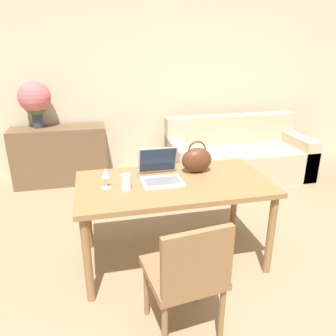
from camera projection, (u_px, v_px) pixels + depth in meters
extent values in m
plane|color=#997F60|center=(212.00, 315.00, 2.26)|extent=(14.00, 14.00, 0.00)
cube|color=beige|center=(142.00, 75.00, 4.45)|extent=(10.00, 0.06, 2.70)
cube|color=olive|center=(174.00, 184.00, 2.61)|extent=(1.53, 0.81, 0.04)
cylinder|color=olive|center=(88.00, 260.00, 2.28)|extent=(0.06, 0.06, 0.69)
cylinder|color=olive|center=(271.00, 235.00, 2.58)|extent=(0.06, 0.06, 0.69)
cylinder|color=olive|center=(87.00, 213.00, 2.91)|extent=(0.06, 0.06, 0.69)
cylinder|color=olive|center=(235.00, 198.00, 3.20)|extent=(0.06, 0.06, 0.69)
cube|color=olive|center=(183.00, 272.00, 2.02)|extent=(0.49, 0.49, 0.05)
cube|color=olive|center=(197.00, 262.00, 1.77)|extent=(0.42, 0.09, 0.38)
cylinder|color=olive|center=(146.00, 289.00, 2.21)|extent=(0.04, 0.04, 0.41)
cylinder|color=olive|center=(196.00, 277.00, 2.32)|extent=(0.04, 0.04, 0.41)
cylinder|color=olive|center=(165.00, 332.00, 1.88)|extent=(0.04, 0.04, 0.41)
cylinder|color=olive|center=(222.00, 315.00, 2.00)|extent=(0.04, 0.04, 0.41)
cube|color=#C1B293|center=(239.00, 163.00, 4.51)|extent=(1.91, 0.84, 0.42)
cube|color=#C1B293|center=(231.00, 129.00, 4.66)|extent=(1.91, 0.20, 0.40)
cube|color=#C1B293|center=(179.00, 163.00, 4.31)|extent=(0.20, 0.84, 0.56)
cube|color=#C1B293|center=(295.00, 154.00, 4.67)|extent=(0.20, 0.84, 0.56)
cube|color=brown|center=(61.00, 156.00, 4.30)|extent=(1.19, 0.40, 0.76)
cube|color=silver|center=(162.00, 182.00, 2.58)|extent=(0.32, 0.25, 0.02)
cube|color=gray|center=(162.00, 181.00, 2.57)|extent=(0.27, 0.16, 0.00)
cube|color=silver|center=(158.00, 160.00, 2.70)|extent=(0.32, 0.09, 0.23)
cube|color=#23334C|center=(158.00, 160.00, 2.69)|extent=(0.29, 0.08, 0.21)
cylinder|color=silver|center=(126.00, 182.00, 2.45)|extent=(0.08, 0.08, 0.11)
cylinder|color=silver|center=(106.00, 187.00, 2.50)|extent=(0.08, 0.08, 0.01)
cylinder|color=silver|center=(106.00, 182.00, 2.48)|extent=(0.01, 0.01, 0.08)
cone|color=silver|center=(105.00, 173.00, 2.45)|extent=(0.06, 0.06, 0.07)
ellipsoid|color=#592D1E|center=(197.00, 160.00, 2.76)|extent=(0.26, 0.15, 0.21)
torus|color=#592D1E|center=(197.00, 150.00, 2.73)|extent=(0.16, 0.01, 0.16)
cylinder|color=#333847|center=(37.00, 118.00, 4.12)|extent=(0.13, 0.13, 0.24)
sphere|color=#3D6B38|center=(35.00, 103.00, 4.06)|extent=(0.29, 0.29, 0.29)
sphere|color=#C6666B|center=(34.00, 97.00, 4.03)|extent=(0.39, 0.39, 0.39)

